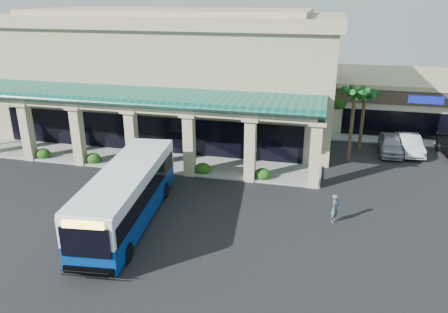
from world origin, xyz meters
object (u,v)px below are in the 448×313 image
(transit_bus, at_px, (128,196))
(car_silver, at_px, (391,144))
(pedestrian, at_px, (335,209))
(car_white, at_px, (409,144))

(transit_bus, height_order, car_silver, transit_bus)
(pedestrian, height_order, car_silver, pedestrian)
(transit_bus, distance_m, car_white, 24.30)
(car_silver, height_order, car_white, car_silver)
(transit_bus, height_order, pedestrian, transit_bus)
(transit_bus, bearing_deg, car_silver, 38.47)
(car_white, bearing_deg, transit_bus, -142.03)
(transit_bus, xyz_separation_m, pedestrian, (11.75, 2.85, -0.80))
(pedestrian, bearing_deg, transit_bus, 125.48)
(pedestrian, relative_size, car_white, 0.37)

